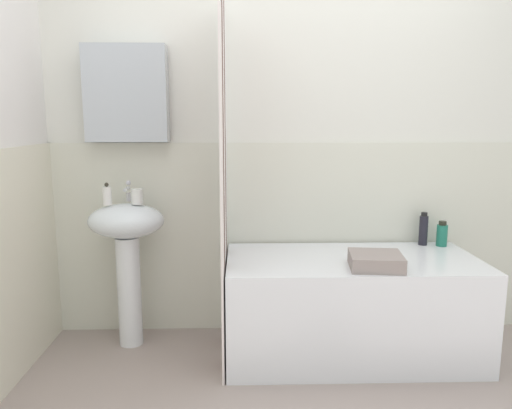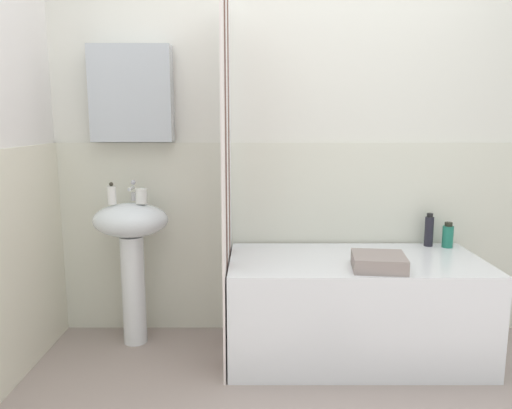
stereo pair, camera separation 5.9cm
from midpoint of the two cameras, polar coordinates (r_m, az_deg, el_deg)
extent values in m
cube|color=white|center=(3.09, 4.75, 7.18)|extent=(3.60, 0.05, 2.40)
cube|color=silver|center=(3.14, 4.66, -3.85)|extent=(3.60, 0.02, 1.20)
cube|color=silver|center=(3.06, -15.32, 12.27)|extent=(0.48, 0.12, 0.56)
cylinder|color=white|center=(3.08, -15.00, -9.70)|extent=(0.14, 0.14, 0.66)
ellipsoid|color=white|center=(2.96, -15.36, -1.84)|extent=(0.44, 0.34, 0.20)
cylinder|color=silver|center=(3.04, -15.03, 0.85)|extent=(0.03, 0.03, 0.05)
cylinder|color=silver|center=(2.98, -15.29, 1.75)|extent=(0.02, 0.10, 0.02)
sphere|color=silver|center=(3.03, -15.10, 2.44)|extent=(0.03, 0.03, 0.03)
cylinder|color=white|center=(2.93, -17.42, 0.96)|extent=(0.05, 0.05, 0.10)
sphere|color=#2E2B21|center=(2.93, -17.48, 2.20)|extent=(0.02, 0.02, 0.02)
cylinder|color=white|center=(2.91, -14.17, 0.90)|extent=(0.07, 0.07, 0.09)
cube|color=white|center=(2.93, 10.36, -11.48)|extent=(1.41, 0.69, 0.57)
cube|color=white|center=(2.42, -4.70, 1.69)|extent=(0.01, 0.14, 2.00)
cube|color=brown|center=(2.55, -4.53, 2.13)|extent=(0.01, 0.14, 2.00)
cube|color=white|center=(2.69, -4.39, 2.52)|extent=(0.01, 0.14, 2.00)
cube|color=brown|center=(2.83, -4.25, 2.88)|extent=(0.01, 0.14, 2.00)
cube|color=white|center=(2.96, -4.13, 3.20)|extent=(0.01, 0.14, 2.00)
cylinder|color=#20755E|center=(3.23, 20.25, -3.39)|extent=(0.07, 0.07, 0.13)
cylinder|color=#292B1F|center=(3.21, 20.33, -2.04)|extent=(0.05, 0.05, 0.02)
cylinder|color=#21202A|center=(3.21, 18.32, -2.88)|extent=(0.05, 0.05, 0.18)
cylinder|color=black|center=(3.19, 18.42, -1.08)|extent=(0.04, 0.04, 0.02)
cube|color=gray|center=(2.66, 13.09, -6.38)|extent=(0.30, 0.28, 0.08)
camera|label=1|loc=(0.03, -90.65, -0.11)|focal=34.53mm
camera|label=2|loc=(0.03, 89.35, 0.11)|focal=34.53mm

